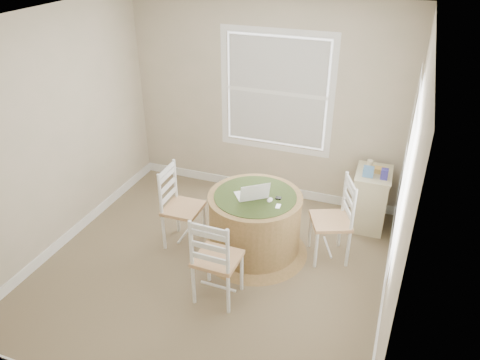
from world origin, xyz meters
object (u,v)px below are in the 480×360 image
at_px(chair_near, 217,258).
at_px(chair_right, 331,221).
at_px(chair_left, 183,208).
at_px(corner_chest, 370,199).
at_px(round_table, 255,222).
at_px(laptop, 252,195).

distance_m(chair_near, chair_right, 1.36).
relative_size(chair_left, chair_right, 1.00).
bearing_deg(corner_chest, chair_left, -151.85).
relative_size(round_table, chair_near, 1.27).
xyz_separation_m(chair_right, corner_chest, (0.34, 0.79, -0.11)).
relative_size(chair_right, laptop, 2.24).
xyz_separation_m(round_table, chair_left, (-0.81, -0.13, 0.07)).
distance_m(chair_right, corner_chest, 0.87).
bearing_deg(corner_chest, chair_near, -126.03).
height_order(laptop, corner_chest, laptop).
bearing_deg(chair_left, corner_chest, -61.45).
relative_size(chair_left, corner_chest, 1.30).
distance_m(round_table, laptop, 0.37).
distance_m(chair_left, laptop, 0.84).
height_order(round_table, chair_near, chair_near).
relative_size(chair_near, chair_right, 1.00).
height_order(round_table, corner_chest, round_table).
bearing_deg(chair_near, corner_chest, -123.09).
distance_m(chair_left, corner_chest, 2.25).
relative_size(round_table, chair_right, 1.27).
distance_m(chair_left, chair_near, 0.99).
xyz_separation_m(chair_near, laptop, (0.07, 0.79, 0.29)).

